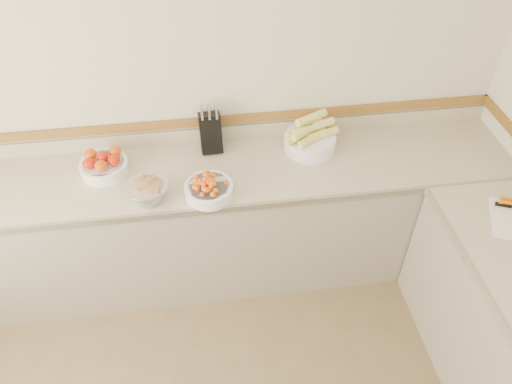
{
  "coord_description": "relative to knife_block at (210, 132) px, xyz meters",
  "views": [
    {
      "loc": [
        0.07,
        -0.64,
        2.86
      ],
      "look_at": [
        0.35,
        1.35,
        1.0
      ],
      "focal_mm": 35.0,
      "sensor_mm": 36.0,
      "label": 1
    }
  ],
  "objects": [
    {
      "name": "cherry_tomato_bowl",
      "position": [
        -0.05,
        -0.43,
        -0.08
      ],
      "size": [
        0.28,
        0.28,
        0.15
      ],
      "color": "white",
      "rests_on": "counter_back"
    },
    {
      "name": "counter_back",
      "position": [
        -0.14,
        -0.22,
        -0.58
      ],
      "size": [
        4.0,
        0.65,
        1.08
      ],
      "color": "#BDAE89",
      "rests_on": "ground_plane"
    },
    {
      "name": "corn_bowl",
      "position": [
        0.61,
        -0.09,
        -0.05
      ],
      "size": [
        0.36,
        0.33,
        0.24
      ],
      "color": "white",
      "rests_on": "counter_back"
    },
    {
      "name": "back_wall",
      "position": [
        -0.14,
        0.1,
        0.27
      ],
      "size": [
        4.0,
        0.0,
        4.0
      ],
      "primitive_type": "plane",
      "rotation": [
        1.57,
        0.0,
        0.0
      ],
      "color": "beige",
      "rests_on": "ground_plane"
    },
    {
      "name": "rhubarb_bowl",
      "position": [
        -0.38,
        -0.42,
        -0.06
      ],
      "size": [
        0.25,
        0.25,
        0.14
      ],
      "color": "#B2B2BA",
      "rests_on": "counter_back"
    },
    {
      "name": "tomato_bowl",
      "position": [
        -0.65,
        -0.14,
        -0.07
      ],
      "size": [
        0.29,
        0.29,
        0.14
      ],
      "color": "white",
      "rests_on": "counter_back"
    },
    {
      "name": "knife_block",
      "position": [
        0.0,
        0.0,
        0.0
      ],
      "size": [
        0.14,
        0.17,
        0.32
      ],
      "color": "black",
      "rests_on": "counter_back"
    }
  ]
}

